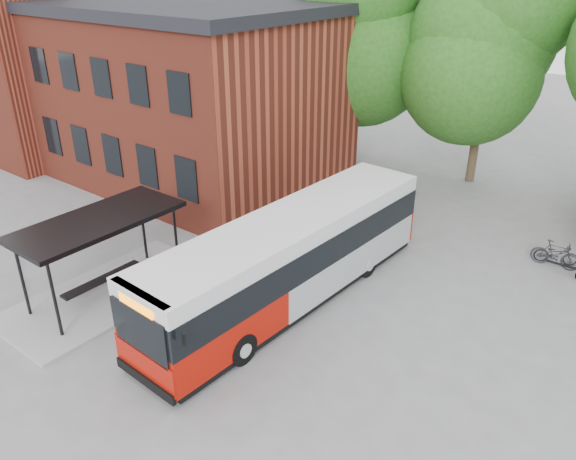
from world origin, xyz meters
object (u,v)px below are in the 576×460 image
Objects in this scene: bus_shelter at (104,257)px; bicycle_0 at (556,254)px; city_bus at (291,259)px; bicycle_1 at (556,254)px.

bus_shelter is 16.28m from bicycle_0.
bicycle_0 is (11.34, 11.63, -1.05)m from bus_shelter.
city_bus reaches higher than bicycle_1.
city_bus is 10.28m from bicycle_0.
bus_shelter is 16.10m from bicycle_1.
bicycle_0 is at bearing 45.72° from bus_shelter.
bicycle_0 is at bearing 2.82° from bicycle_1.
bicycle_0 is 0.89× the size of bicycle_1.
city_bus reaches higher than bus_shelter.
bicycle_1 is at bearing 168.22° from bicycle_0.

